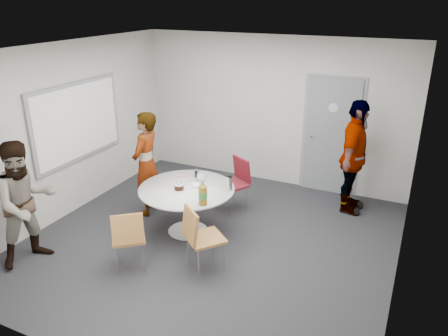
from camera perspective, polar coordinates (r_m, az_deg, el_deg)
The scene contains 15 objects.
floor at distance 6.42m, azimuth -1.69°, elevation -9.57°, with size 5.00×5.00×0.00m, color #242428.
ceiling at distance 5.52m, azimuth -2.02°, elevation 15.10°, with size 5.00×5.00×0.00m, color silver.
wall_back at distance 8.04m, azimuth 6.33°, elevation 7.36°, with size 5.00×5.00×0.00m, color #B1AEA8.
wall_left at distance 7.27m, azimuth -19.76°, elevation 4.60°, with size 5.00×5.00×0.00m, color #B1AEA8.
wall_right at distance 5.27m, azimuth 23.21°, elevation -2.32°, with size 5.00×5.00×0.00m, color #B1AEA8.
wall_front at distance 3.99m, azimuth -18.58°, elevation -9.52°, with size 5.00×5.00×0.00m, color #B1AEA8.
door at distance 7.84m, azimuth 13.80°, elevation 4.00°, with size 1.02×0.17×2.12m.
whiteboard at distance 7.35m, azimuth -18.56°, elevation 5.76°, with size 0.04×1.90×1.25m.
table at distance 6.36m, azimuth -4.62°, elevation -3.47°, with size 1.39×1.39×1.07m.
chair_near_left at distance 5.68m, azimuth -12.40°, elevation -8.54°, with size 0.59×0.60×0.86m.
chair_near_right at distance 5.53m, azimuth -3.31°, elevation -8.55°, with size 0.62×0.63×0.91m.
chair_far at distance 7.10m, azimuth 1.60°, elevation -1.41°, with size 0.59×0.61×0.89m.
person_main at distance 6.99m, azimuth -10.11°, elevation 0.51°, with size 0.61×0.40×1.68m, color #A5C6EA.
person_left at distance 6.18m, azimuth -24.43°, elevation -4.20°, with size 0.82×0.64×1.68m, color white.
person_right at distance 7.22m, azimuth 16.56°, elevation 1.34°, with size 1.09×0.45×1.86m, color black.
Camera 1 is at (2.50, -4.87, 3.35)m, focal length 35.00 mm.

